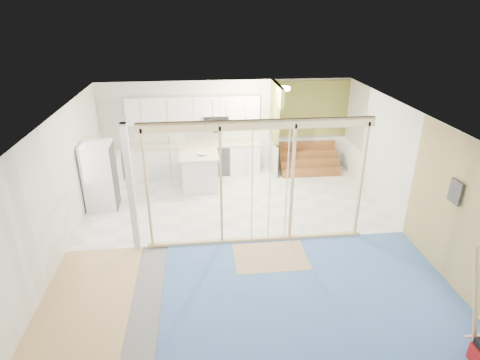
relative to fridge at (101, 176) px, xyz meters
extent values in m
cube|color=slate|center=(3.11, -1.89, -0.81)|extent=(7.00, 8.00, 0.01)
cube|color=silver|center=(3.11, -1.89, 1.79)|extent=(7.00, 8.00, 0.01)
cube|color=white|center=(3.11, 2.11, 0.49)|extent=(7.00, 0.01, 2.60)
cube|color=white|center=(3.11, -5.89, 0.49)|extent=(7.00, 0.01, 2.60)
cube|color=white|center=(-0.39, -1.89, 0.49)|extent=(0.01, 8.00, 2.60)
cube|color=white|center=(6.61, -1.89, 0.49)|extent=(0.01, 8.00, 2.60)
cube|color=silver|center=(3.11, 0.11, -0.80)|extent=(7.00, 4.00, 0.02)
cube|color=#465FAB|center=(4.11, -3.89, -0.80)|extent=(5.00, 4.00, 0.02)
cube|color=tan|center=(0.36, -3.89, -0.80)|extent=(1.50, 4.00, 0.02)
cube|color=tan|center=(3.61, -2.49, -0.79)|extent=(1.40, 1.00, 0.01)
cube|color=tan|center=(3.41, -1.89, 1.69)|extent=(4.40, 0.09, 0.18)
cube|color=tan|center=(3.41, -1.89, -0.76)|extent=(4.40, 0.09, 0.06)
cube|color=silver|center=(1.01, -1.89, 0.49)|extent=(0.12, 0.14, 2.60)
cube|color=tan|center=(1.31, -1.89, 0.49)|extent=(0.04, 0.09, 2.40)
cube|color=tan|center=(2.71, -1.89, 0.49)|extent=(0.05, 0.09, 2.40)
cube|color=tan|center=(4.11, -1.89, 0.49)|extent=(0.04, 0.09, 2.40)
cube|color=tan|center=(5.51, -1.89, 0.49)|extent=(0.04, 0.09, 2.40)
cylinder|color=silver|center=(3.31, -1.92, 0.41)|extent=(0.02, 0.02, 2.35)
cylinder|color=silver|center=(4.01, -1.87, 0.41)|extent=(0.02, 0.02, 2.35)
cylinder|color=silver|center=(3.66, -1.89, 0.41)|extent=(0.02, 0.02, 2.35)
cube|color=white|center=(2.21, 1.81, -0.37)|extent=(3.60, 0.60, 0.88)
cube|color=beige|center=(2.21, 1.81, 0.09)|extent=(3.66, 0.64, 0.05)
cube|color=white|center=(-0.09, 0.71, -0.37)|extent=(0.60, 1.60, 0.88)
cube|color=beige|center=(-0.09, 0.71, 0.09)|extent=(0.64, 1.64, 0.05)
cube|color=white|center=(2.21, 1.93, 1.04)|extent=(3.60, 0.34, 0.75)
cube|color=white|center=(2.81, 1.89, 0.74)|extent=(0.72, 0.38, 0.36)
cube|color=black|center=(2.81, 1.70, 0.74)|extent=(0.68, 0.02, 0.30)
cube|color=olive|center=(4.41, 1.66, 0.99)|extent=(0.10, 0.90, 1.60)
cube|color=silver|center=(4.41, 1.66, -0.36)|extent=(0.10, 0.90, 0.90)
cube|color=olive|center=(4.41, 0.96, 1.54)|extent=(0.10, 0.50, 0.50)
cube|color=olive|center=(5.51, 2.08, 0.94)|extent=(2.20, 0.04, 1.60)
cube|color=silver|center=(5.51, 2.08, -0.36)|extent=(2.20, 0.04, 0.90)
cube|color=brown|center=(5.46, 1.31, -0.71)|extent=(1.70, 0.26, 0.20)
cube|color=brown|center=(5.46, 1.57, -0.51)|extent=(1.70, 0.26, 0.20)
cube|color=brown|center=(5.46, 1.83, -0.31)|extent=(1.70, 0.26, 0.20)
cube|color=brown|center=(5.46, 2.09, -0.11)|extent=(1.70, 0.26, 0.20)
torus|color=black|center=(2.81, 0.01, 1.24)|extent=(0.52, 0.52, 0.02)
cylinder|color=black|center=(2.66, 0.01, 1.49)|extent=(0.01, 0.01, 0.50)
cylinder|color=black|center=(2.96, 0.01, 1.49)|extent=(0.01, 0.01, 0.50)
cylinder|color=#3A3A3F|center=(2.71, -0.09, 1.09)|extent=(0.14, 0.14, 0.14)
cylinder|color=#3A3A3F|center=(2.93, 0.11, 1.11)|extent=(0.12, 0.12, 0.12)
cube|color=tan|center=(6.59, -3.89, 0.49)|extent=(0.02, 4.00, 2.60)
cube|color=#3A3A3F|center=(6.54, -3.29, 0.84)|extent=(0.04, 0.30, 0.40)
cylinder|color=#FFEABF|center=(4.51, 1.11, 1.73)|extent=(0.32, 0.32, 0.08)
cube|color=silver|center=(-0.01, 0.00, 0.00)|extent=(0.73, 0.71, 1.62)
cube|color=#3A3A3F|center=(0.33, 0.00, 0.00)|extent=(0.05, 0.65, 1.59)
cube|color=silver|center=(2.30, 0.81, -0.36)|extent=(0.93, 0.93, 0.91)
cube|color=beige|center=(2.30, 0.81, 0.14)|extent=(1.04, 1.04, 0.05)
imported|color=silver|center=(2.43, 0.71, 0.20)|extent=(0.32, 0.32, 0.06)
imported|color=#ABAEBF|center=(1.53, 1.85, 0.27)|extent=(0.12, 0.12, 0.30)
imported|color=silver|center=(3.81, 1.80, 0.22)|extent=(0.12, 0.12, 0.21)
cube|color=tan|center=(5.92, -5.00, 0.07)|extent=(0.41, 0.11, 1.73)
cube|color=tan|center=(6.16, -5.00, -0.57)|extent=(0.42, 0.11, 0.11)
camera|label=1|loc=(2.34, -8.88, 3.73)|focal=30.00mm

